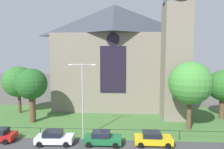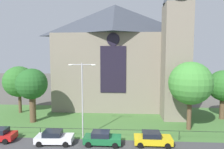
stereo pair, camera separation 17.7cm
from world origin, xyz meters
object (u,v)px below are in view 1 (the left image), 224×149
(tree_right_near, at_px, (190,83))
(streetlamp_near, at_px, (83,92))
(parked_car_green, at_px, (103,138))
(parked_car_yellow, at_px, (153,138))
(tree_left_near, at_px, (32,85))
(church_building, at_px, (118,55))
(tree_right_far, at_px, (223,86))
(parked_car_white, at_px, (54,138))
(tree_left_far, at_px, (19,82))

(tree_right_near, bearing_deg, streetlamp_near, -164.97)
(parked_car_green, bearing_deg, parked_car_yellow, 3.09)
(tree_left_near, bearing_deg, parked_car_green, -32.00)
(streetlamp_near, bearing_deg, church_building, 76.38)
(church_building, height_order, parked_car_yellow, church_building)
(church_building, xyz_separation_m, parked_car_yellow, (4.36, -17.49, -9.53))
(streetlamp_near, bearing_deg, tree_right_far, 23.07)
(tree_right_near, height_order, parked_car_green, tree_right_near)
(tree_right_far, xyz_separation_m, parked_car_white, (-23.58, -10.64, -4.55))
(tree_right_far, bearing_deg, tree_left_near, -173.47)
(parked_car_green, bearing_deg, parked_car_white, -177.51)
(tree_left_near, xyz_separation_m, parked_car_white, (5.87, -7.27, -4.98))
(tree_left_near, bearing_deg, tree_right_near, -4.27)
(tree_left_near, bearing_deg, tree_left_far, 133.78)
(tree_right_far, bearing_deg, tree_left_far, 177.68)
(church_building, bearing_deg, parked_car_white, -110.90)
(parked_car_white, xyz_separation_m, parked_car_yellow, (11.18, 0.38, 0.00))
(tree_left_far, xyz_separation_m, streetlamp_near, (13.36, -10.17, 0.22))
(church_building, distance_m, tree_right_near, 16.32)
(tree_left_far, xyz_separation_m, parked_car_green, (15.92, -11.86, -4.79))
(church_building, bearing_deg, parked_car_green, -94.26)
(tree_left_far, xyz_separation_m, parked_car_yellow, (21.60, -11.63, -4.79))
(tree_left_near, relative_size, parked_car_yellow, 1.94)
(tree_right_near, xyz_separation_m, parked_car_white, (-16.81, -5.57, -5.62))
(parked_car_white, bearing_deg, tree_left_near, 126.10)
(tree_right_near, relative_size, tree_left_far, 1.13)
(parked_car_yellow, bearing_deg, tree_right_far, 39.65)
(tree_right_near, relative_size, parked_car_yellow, 2.21)
(tree_right_far, distance_m, parked_car_white, 26.26)
(tree_right_near, height_order, streetlamp_near, tree_right_near)
(church_building, xyz_separation_m, parked_car_white, (-6.82, -17.87, -9.53))
(tree_left_near, xyz_separation_m, streetlamp_near, (8.81, -5.42, 0.04))
(tree_right_far, bearing_deg, tree_right_near, -143.18)
(church_building, distance_m, parked_car_yellow, 20.39)
(tree_left_near, distance_m, streetlamp_near, 10.34)
(tree_right_far, xyz_separation_m, parked_car_yellow, (-12.40, -10.25, -4.55))
(parked_car_white, bearing_deg, streetlamp_near, 29.31)
(church_building, xyz_separation_m, tree_left_near, (-12.69, -10.61, -4.55))
(church_building, relative_size, tree_left_near, 3.18)
(tree_right_near, bearing_deg, parked_car_white, -161.66)
(church_building, relative_size, parked_car_green, 6.15)
(tree_right_near, xyz_separation_m, tree_left_far, (-27.23, 6.44, -0.83))
(parked_car_yellow, bearing_deg, parked_car_white, -177.98)
(church_building, bearing_deg, parked_car_yellow, -76.01)
(parked_car_yellow, bearing_deg, tree_left_far, 151.75)
(church_building, distance_m, tree_left_near, 17.15)
(church_building, height_order, streetlamp_near, church_building)
(tree_right_far, relative_size, parked_car_green, 1.84)
(streetlamp_near, distance_m, parked_car_white, 6.10)
(tree_right_far, xyz_separation_m, parked_car_green, (-18.08, -10.48, -4.55))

